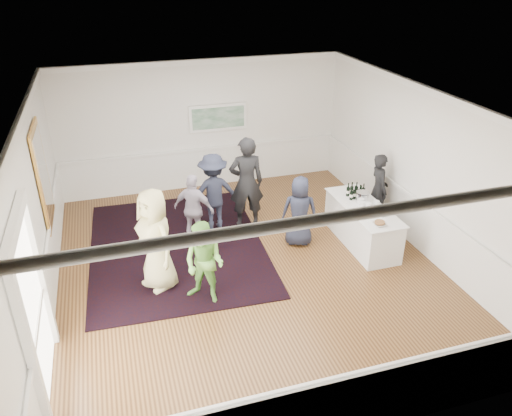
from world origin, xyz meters
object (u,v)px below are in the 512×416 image
object	(u,v)px
guest_tan	(155,240)
guest_green	(204,263)
serving_table	(362,225)
guest_dark_b	(246,183)
guest_lilac	(194,209)
guest_navy	(299,211)
ice_bucket	(362,198)
guest_dark_a	(213,192)
nut_bowl	(380,223)
bartender	(379,190)

from	to	relation	value
guest_tan	guest_green	xyz separation A→B (m)	(0.71, -0.66, -0.20)
serving_table	guest_dark_b	world-z (taller)	guest_dark_b
serving_table	guest_dark_b	xyz separation A→B (m)	(-2.04, 1.43, 0.59)
guest_green	guest_lilac	size ratio (longest dim) A/B	1.00
guest_tan	guest_navy	distance (m)	3.01
guest_lilac	guest_dark_b	xyz separation A→B (m)	(1.21, 0.35, 0.27)
guest_tan	ice_bucket	world-z (taller)	guest_tan
serving_table	guest_dark_a	world-z (taller)	guest_dark_a
serving_table	guest_lilac	bearing A→B (deg)	161.71
guest_green	guest_dark_a	xyz separation A→B (m)	(0.72, 2.47, 0.11)
guest_lilac	guest_dark_a	xyz separation A→B (m)	(0.51, 0.45, 0.11)
guest_green	guest_lilac	distance (m)	2.03
guest_green	guest_lilac	world-z (taller)	guest_green
guest_green	guest_dark_b	world-z (taller)	guest_dark_b
guest_dark_b	guest_navy	world-z (taller)	guest_dark_b
guest_lilac	guest_dark_a	bearing A→B (deg)	-102.32
guest_navy	guest_dark_a	bearing A→B (deg)	-16.69
guest_dark_a	guest_dark_b	size ratio (longest dim) A/B	0.84
ice_bucket	serving_table	bearing A→B (deg)	-101.88
guest_green	guest_dark_b	bearing A→B (deg)	99.50
guest_green	guest_lilac	bearing A→B (deg)	124.49
serving_table	guest_dark_a	xyz separation A→B (m)	(-2.74, 1.52, 0.43)
ice_bucket	nut_bowl	bearing A→B (deg)	-97.86
serving_table	bartender	xyz separation A→B (m)	(0.72, 0.68, 0.39)
guest_tan	guest_green	world-z (taller)	guest_tan
guest_dark_a	guest_dark_b	world-z (taller)	guest_dark_b
bartender	nut_bowl	xyz separation A→B (m)	(-0.81, -1.47, 0.06)
guest_lilac	ice_bucket	xyz separation A→B (m)	(3.28, -0.93, 0.21)
guest_dark_b	bartender	bearing A→B (deg)	170.77
guest_green	guest_dark_a	size ratio (longest dim) A/B	0.88
serving_table	ice_bucket	size ratio (longest dim) A/B	7.98
guest_dark_b	nut_bowl	bearing A→B (deg)	137.24
guest_lilac	nut_bowl	xyz separation A→B (m)	(3.16, -1.86, 0.13)
guest_green	ice_bucket	distance (m)	3.66
bartender	guest_tan	bearing A→B (deg)	109.20
bartender	guest_dark_b	world-z (taller)	guest_dark_b
guest_lilac	guest_green	bearing A→B (deg)	120.40
guest_lilac	ice_bucket	size ratio (longest dim) A/B	5.71
guest_tan	guest_green	size ratio (longest dim) A/B	1.27
bartender	guest_tan	xyz separation A→B (m)	(-4.89, -0.96, 0.13)
guest_green	nut_bowl	size ratio (longest dim) A/B	6.06
guest_lilac	guest_navy	world-z (taller)	guest_lilac
bartender	guest_navy	bearing A→B (deg)	107.22
bartender	guest_dark_b	size ratio (longest dim) A/B	0.80
bartender	ice_bucket	size ratio (longest dim) A/B	6.25
guest_tan	serving_table	bearing A→B (deg)	65.72
serving_table	nut_bowl	size ratio (longest dim) A/B	8.43
guest_navy	nut_bowl	xyz separation A→B (m)	(1.14, -1.15, 0.14)
guest_dark_a	ice_bucket	distance (m)	3.10
guest_tan	guest_lilac	bearing A→B (deg)	117.67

